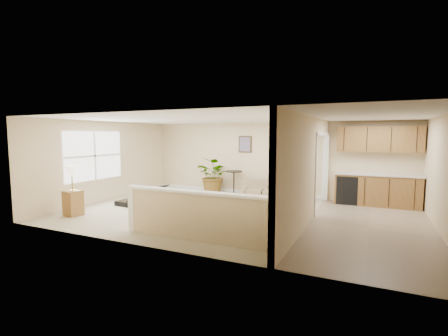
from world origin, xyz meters
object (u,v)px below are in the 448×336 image
at_px(piano, 146,186).
at_px(small_plant, 300,195).
at_px(piano_bench, 188,204).
at_px(accent_table, 234,179).
at_px(palm_plant, 214,176).
at_px(lamp_stand, 73,195).
at_px(loveseat, 263,190).

height_order(piano, small_plant, piano).
xyz_separation_m(piano_bench, accent_table, (0.04, 2.99, 0.30)).
relative_size(accent_table, small_plant, 1.45).
distance_m(palm_plant, lamp_stand, 4.79).
bearing_deg(accent_table, lamp_stand, -119.59).
bearing_deg(loveseat, piano_bench, -126.30).
xyz_separation_m(piano_bench, small_plant, (2.45, 2.56, 0.01)).
bearing_deg(piano_bench, accent_table, 89.14).
relative_size(small_plant, lamp_stand, 0.45).
distance_m(piano, loveseat, 3.69).
bearing_deg(accent_table, piano, -124.86).
bearing_deg(lamp_stand, small_plant, 39.41).
bearing_deg(lamp_stand, accent_table, 60.41).
xyz_separation_m(piano_bench, lamp_stand, (-2.52, -1.53, 0.32)).
bearing_deg(piano, piano_bench, -8.14).
xyz_separation_m(accent_table, palm_plant, (-0.72, -0.11, 0.10)).
bearing_deg(accent_table, piano_bench, -90.86).
bearing_deg(palm_plant, loveseat, -7.92).
bearing_deg(lamp_stand, piano, 68.15).
relative_size(loveseat, accent_table, 1.87).
distance_m(small_plant, lamp_stand, 6.45).
bearing_deg(small_plant, lamp_stand, -140.59).
bearing_deg(palm_plant, accent_table, 8.87).
height_order(piano_bench, loveseat, loveseat).
distance_m(loveseat, lamp_stand, 5.60).
distance_m(piano, piano_bench, 1.81).
bearing_deg(palm_plant, piano, -113.45).
bearing_deg(lamp_stand, piano_bench, 31.28).
xyz_separation_m(piano, lamp_stand, (-0.79, -1.97, 0.01)).
height_order(piano, piano_bench, piano).
distance_m(accent_table, lamp_stand, 5.20).
distance_m(palm_plant, small_plant, 3.17).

